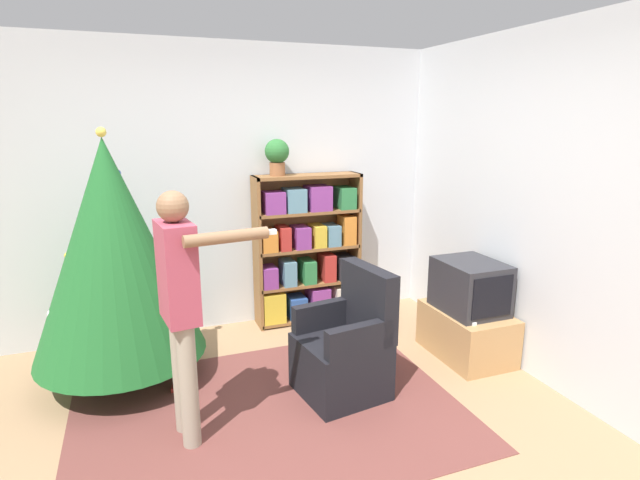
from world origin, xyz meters
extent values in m
plane|color=#9E7A56|center=(0.00, 0.00, 0.00)|extent=(14.00, 14.00, 0.00)
cube|color=silver|center=(0.00, 2.10, 1.30)|extent=(8.00, 0.10, 2.60)
cube|color=silver|center=(1.99, 0.00, 1.30)|extent=(0.10, 8.00, 2.60)
cube|color=brown|center=(-0.10, 0.44, 0.00)|extent=(2.55, 1.87, 0.01)
cube|color=brown|center=(0.19, 1.89, 0.72)|extent=(0.03, 0.27, 1.43)
cube|color=brown|center=(1.18, 1.89, 0.72)|extent=(0.03, 0.27, 1.43)
cube|color=brown|center=(0.68, 1.89, 1.42)|extent=(1.02, 0.27, 0.03)
cube|color=brown|center=(0.68, 2.02, 0.72)|extent=(1.02, 0.01, 1.43)
cube|color=brown|center=(0.68, 1.89, 0.03)|extent=(0.99, 0.27, 0.03)
cube|color=gold|center=(0.32, 1.87, 0.19)|extent=(0.21, 0.22, 0.29)
cube|color=#284C93|center=(0.56, 1.87, 0.15)|extent=(0.17, 0.22, 0.21)
cube|color=#843889|center=(0.78, 1.88, 0.18)|extent=(0.19, 0.25, 0.28)
cube|color=beige|center=(1.04, 1.86, 0.18)|extent=(0.19, 0.21, 0.27)
cube|color=brown|center=(0.68, 1.89, 0.38)|extent=(0.99, 0.27, 0.03)
cube|color=#843889|center=(0.28, 1.86, 0.49)|extent=(0.14, 0.22, 0.20)
cube|color=#5B899E|center=(0.47, 1.87, 0.51)|extent=(0.12, 0.22, 0.24)
cube|color=#2D7A42|center=(0.67, 1.87, 0.51)|extent=(0.12, 0.24, 0.22)
cube|color=#B22D28|center=(0.87, 1.87, 0.53)|extent=(0.12, 0.23, 0.26)
cube|color=#232328|center=(1.05, 1.88, 0.51)|extent=(0.16, 0.26, 0.23)
cube|color=brown|center=(0.68, 1.89, 0.73)|extent=(0.99, 0.27, 0.03)
cube|color=orange|center=(0.29, 1.88, 0.84)|extent=(0.14, 0.25, 0.19)
cube|color=#B22D28|center=(0.44, 1.87, 0.85)|extent=(0.10, 0.23, 0.22)
cube|color=#843889|center=(0.61, 1.87, 0.85)|extent=(0.14, 0.23, 0.20)
cube|color=gold|center=(0.78, 1.87, 0.85)|extent=(0.12, 0.23, 0.21)
cube|color=#5B899E|center=(0.92, 1.87, 0.85)|extent=(0.13, 0.23, 0.20)
cube|color=orange|center=(1.08, 1.86, 0.88)|extent=(0.12, 0.21, 0.28)
cube|color=brown|center=(0.68, 1.89, 1.08)|extent=(0.99, 0.27, 0.03)
cube|color=#843889|center=(0.35, 1.86, 1.20)|extent=(0.18, 0.20, 0.20)
cube|color=#5B899E|center=(0.55, 1.87, 1.20)|extent=(0.18, 0.24, 0.21)
cube|color=#843889|center=(0.78, 1.87, 1.21)|extent=(0.21, 0.24, 0.23)
cube|color=#2D7A42|center=(1.06, 1.88, 1.20)|extent=(0.16, 0.25, 0.20)
cube|color=tan|center=(1.66, 0.69, 0.20)|extent=(0.50, 0.75, 0.40)
cube|color=#28282D|center=(1.66, 0.69, 0.61)|extent=(0.44, 0.55, 0.42)
cube|color=black|center=(1.66, 0.41, 0.61)|extent=(0.36, 0.01, 0.33)
cube|color=white|center=(1.51, 0.46, 0.41)|extent=(0.04, 0.12, 0.02)
cylinder|color=#4C3323|center=(-1.01, 1.27, 0.05)|extent=(0.36, 0.36, 0.10)
cylinder|color=brown|center=(-1.01, 1.27, 0.16)|extent=(0.08, 0.08, 0.12)
cone|color=#1E6028|center=(-1.01, 1.27, 1.02)|extent=(1.22, 1.22, 1.60)
sphere|color=silver|center=(-1.44, 1.22, 0.61)|extent=(0.06, 0.06, 0.06)
sphere|color=#B74C93|center=(-0.64, 1.11, 0.70)|extent=(0.05, 0.05, 0.05)
sphere|color=silver|center=(-1.08, 1.49, 1.19)|extent=(0.04, 0.04, 0.04)
sphere|color=gold|center=(-0.91, 1.62, 0.82)|extent=(0.05, 0.05, 0.05)
sphere|color=#B74C93|center=(-0.99, 1.38, 1.51)|extent=(0.06, 0.06, 0.06)
sphere|color=gold|center=(-1.17, 1.47, 1.13)|extent=(0.06, 0.06, 0.06)
sphere|color=#335BB2|center=(-0.93, 1.32, 1.56)|extent=(0.05, 0.05, 0.05)
sphere|color=gold|center=(-1.31, 1.29, 1.01)|extent=(0.05, 0.05, 0.05)
sphere|color=#335BB2|center=(-1.04, 1.64, 0.80)|extent=(0.05, 0.05, 0.05)
sphere|color=#E5CC4C|center=(-1.01, 1.27, 1.85)|extent=(0.07, 0.07, 0.07)
cube|color=black|center=(0.45, 0.51, 0.21)|extent=(0.64, 0.64, 0.42)
cube|color=black|center=(0.68, 0.54, 0.67)|extent=(0.20, 0.57, 0.50)
cube|color=black|center=(0.41, 0.75, 0.52)|extent=(0.51, 0.15, 0.20)
cube|color=black|center=(0.48, 0.27, 0.52)|extent=(0.51, 0.15, 0.20)
cylinder|color=#9E937F|center=(-0.65, 0.46, 0.39)|extent=(0.11, 0.11, 0.78)
cylinder|color=#9E937F|center=(-0.63, 0.28, 0.39)|extent=(0.11, 0.11, 0.78)
cube|color=#AD4256|center=(-0.64, 0.37, 1.08)|extent=(0.22, 0.34, 0.59)
cylinder|color=#8C6647|center=(-0.67, 0.57, 1.05)|extent=(0.07, 0.07, 0.47)
cylinder|color=#8C6647|center=(-0.38, 0.21, 1.30)|extent=(0.49, 0.13, 0.07)
cube|color=white|center=(-0.14, 0.24, 1.30)|extent=(0.11, 0.05, 0.03)
sphere|color=#8C6647|center=(-0.64, 0.37, 1.46)|extent=(0.18, 0.18, 0.18)
cylinder|color=#935B38|center=(0.40, 1.89, 1.49)|extent=(0.14, 0.14, 0.12)
sphere|color=#2D7033|center=(0.40, 1.89, 1.65)|extent=(0.22, 0.22, 0.22)
cube|color=#B22D28|center=(-0.61, 0.98, 0.02)|extent=(0.20, 0.18, 0.03)
cube|color=#284C93|center=(-0.59, 0.99, 0.04)|extent=(0.15, 0.14, 0.02)
cube|color=orange|center=(-0.60, 0.99, 0.07)|extent=(0.14, 0.13, 0.02)
camera|label=1|loc=(-0.84, -2.49, 1.94)|focal=28.00mm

